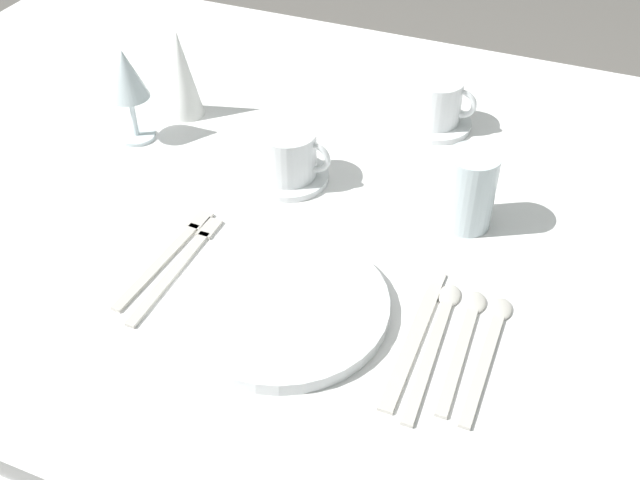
{
  "coord_description": "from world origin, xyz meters",
  "views": [
    {
      "loc": [
        0.32,
        -0.82,
        1.41
      ],
      "look_at": [
        0.03,
        -0.13,
        0.76
      ],
      "focal_mm": 41.82,
      "sensor_mm": 36.0,
      "label": 1
    }
  ],
  "objects_px": {
    "spoon_soup": "(437,332)",
    "dinner_plate": "(283,305)",
    "spoon_tea": "(490,342)",
    "coffee_cup_left": "(289,153)",
    "coffee_cup_right": "(438,101)",
    "spoon_dessert": "(465,334)",
    "napkin_folded": "(182,74)",
    "dinner_knife": "(414,339)",
    "drink_tumbler": "(469,190)",
    "wine_glass_left": "(126,78)",
    "fork_outer": "(180,264)",
    "fork_inner": "(169,253)"
  },
  "relations": [
    {
      "from": "dinner_plate",
      "to": "fork_outer",
      "type": "distance_m",
      "value": 0.16
    },
    {
      "from": "fork_outer",
      "to": "fork_inner",
      "type": "height_order",
      "value": "same"
    },
    {
      "from": "spoon_soup",
      "to": "spoon_tea",
      "type": "height_order",
      "value": "same"
    },
    {
      "from": "fork_inner",
      "to": "napkin_folded",
      "type": "distance_m",
      "value": 0.37
    },
    {
      "from": "coffee_cup_left",
      "to": "wine_glass_left",
      "type": "bearing_deg",
      "value": 177.79
    },
    {
      "from": "coffee_cup_right",
      "to": "spoon_dessert",
      "type": "bearing_deg",
      "value": -70.02
    },
    {
      "from": "spoon_soup",
      "to": "drink_tumbler",
      "type": "relative_size",
      "value": 2.0
    },
    {
      "from": "fork_outer",
      "to": "spoon_tea",
      "type": "height_order",
      "value": "spoon_tea"
    },
    {
      "from": "coffee_cup_left",
      "to": "napkin_folded",
      "type": "relative_size",
      "value": 0.74
    },
    {
      "from": "fork_inner",
      "to": "spoon_dessert",
      "type": "distance_m",
      "value": 0.4
    },
    {
      "from": "dinner_knife",
      "to": "drink_tumbler",
      "type": "distance_m",
      "value": 0.25
    },
    {
      "from": "coffee_cup_left",
      "to": "drink_tumbler",
      "type": "bearing_deg",
      "value": -0.33
    },
    {
      "from": "spoon_dessert",
      "to": "napkin_folded",
      "type": "bearing_deg",
      "value": 150.7
    },
    {
      "from": "wine_glass_left",
      "to": "dinner_knife",
      "type": "bearing_deg",
      "value": -24.76
    },
    {
      "from": "coffee_cup_left",
      "to": "drink_tumbler",
      "type": "height_order",
      "value": "drink_tumbler"
    },
    {
      "from": "fork_inner",
      "to": "napkin_folded",
      "type": "xyz_separation_m",
      "value": [
        -0.16,
        0.33,
        0.07
      ]
    },
    {
      "from": "spoon_soup",
      "to": "dinner_plate",
      "type": "bearing_deg",
      "value": -169.45
    },
    {
      "from": "coffee_cup_left",
      "to": "coffee_cup_right",
      "type": "xyz_separation_m",
      "value": [
        0.16,
        0.23,
        0.0
      ]
    },
    {
      "from": "fork_inner",
      "to": "napkin_folded",
      "type": "height_order",
      "value": "napkin_folded"
    },
    {
      "from": "coffee_cup_left",
      "to": "wine_glass_left",
      "type": "xyz_separation_m",
      "value": [
        -0.28,
        0.01,
        0.06
      ]
    },
    {
      "from": "coffee_cup_left",
      "to": "napkin_folded",
      "type": "distance_m",
      "value": 0.27
    },
    {
      "from": "drink_tumbler",
      "to": "wine_glass_left",
      "type": "bearing_deg",
      "value": 178.72
    },
    {
      "from": "dinner_knife",
      "to": "spoon_tea",
      "type": "distance_m",
      "value": 0.09
    },
    {
      "from": "fork_outer",
      "to": "coffee_cup_right",
      "type": "height_order",
      "value": "coffee_cup_right"
    },
    {
      "from": "fork_outer",
      "to": "dinner_plate",
      "type": "bearing_deg",
      "value": -8.31
    },
    {
      "from": "dinner_knife",
      "to": "coffee_cup_left",
      "type": "relative_size",
      "value": 2.13
    },
    {
      "from": "dinner_plate",
      "to": "coffee_cup_right",
      "type": "xyz_separation_m",
      "value": [
        0.06,
        0.49,
        0.04
      ]
    },
    {
      "from": "spoon_dessert",
      "to": "napkin_folded",
      "type": "distance_m",
      "value": 0.65
    },
    {
      "from": "napkin_folded",
      "to": "spoon_soup",
      "type": "bearing_deg",
      "value": -31.55
    },
    {
      "from": "fork_outer",
      "to": "fork_inner",
      "type": "relative_size",
      "value": 1.02
    },
    {
      "from": "spoon_tea",
      "to": "coffee_cup_left",
      "type": "height_order",
      "value": "coffee_cup_left"
    },
    {
      "from": "dinner_plate",
      "to": "dinner_knife",
      "type": "height_order",
      "value": "dinner_plate"
    },
    {
      "from": "dinner_plate",
      "to": "coffee_cup_left",
      "type": "bearing_deg",
      "value": 112.44
    },
    {
      "from": "coffee_cup_right",
      "to": "wine_glass_left",
      "type": "bearing_deg",
      "value": -153.55
    },
    {
      "from": "fork_inner",
      "to": "spoon_dessert",
      "type": "xyz_separation_m",
      "value": [
        0.4,
        0.01,
        0.0
      ]
    },
    {
      "from": "drink_tumbler",
      "to": "spoon_tea",
      "type": "bearing_deg",
      "value": -68.24
    },
    {
      "from": "dinner_plate",
      "to": "napkin_folded",
      "type": "bearing_deg",
      "value": 133.74
    },
    {
      "from": "fork_inner",
      "to": "napkin_folded",
      "type": "bearing_deg",
      "value": 116.43
    },
    {
      "from": "fork_outer",
      "to": "coffee_cup_right",
      "type": "distance_m",
      "value": 0.51
    },
    {
      "from": "spoon_dessert",
      "to": "drink_tumbler",
      "type": "relative_size",
      "value": 1.79
    },
    {
      "from": "drink_tumbler",
      "to": "fork_outer",
      "type": "bearing_deg",
      "value": -144.62
    },
    {
      "from": "dinner_knife",
      "to": "coffee_cup_right",
      "type": "bearing_deg",
      "value": 102.63
    },
    {
      "from": "spoon_tea",
      "to": "coffee_cup_left",
      "type": "distance_m",
      "value": 0.42
    },
    {
      "from": "fork_inner",
      "to": "wine_glass_left",
      "type": "relative_size",
      "value": 1.39
    },
    {
      "from": "spoon_soup",
      "to": "drink_tumbler",
      "type": "distance_m",
      "value": 0.23
    },
    {
      "from": "dinner_knife",
      "to": "coffee_cup_right",
      "type": "distance_m",
      "value": 0.49
    },
    {
      "from": "fork_inner",
      "to": "wine_glass_left",
      "type": "xyz_separation_m",
      "value": [
        -0.2,
        0.23,
        0.11
      ]
    },
    {
      "from": "napkin_folded",
      "to": "fork_inner",
      "type": "bearing_deg",
      "value": -63.57
    },
    {
      "from": "coffee_cup_left",
      "to": "wine_glass_left",
      "type": "height_order",
      "value": "wine_glass_left"
    },
    {
      "from": "napkin_folded",
      "to": "drink_tumbler",
      "type": "bearing_deg",
      "value": -11.94
    }
  ]
}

